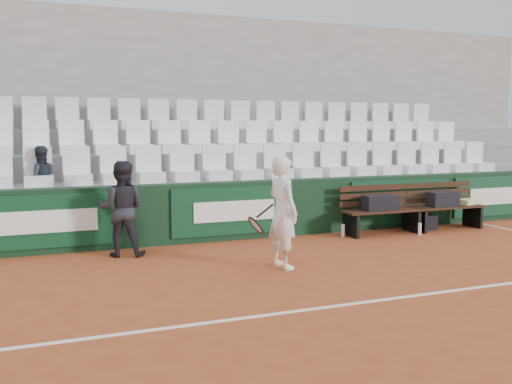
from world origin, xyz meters
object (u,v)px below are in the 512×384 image
(bench_right, at_px, (446,217))
(ball_kid, at_px, (122,209))
(sports_bag_left, at_px, (380,203))
(tennis_player, at_px, (283,212))
(bench_left, at_px, (382,222))
(sports_bag_right, at_px, (443,199))
(water_bottle_near, at_px, (343,231))
(sports_bag_ground, at_px, (423,222))
(water_bottle_far, at_px, (420,229))
(spectator_c, at_px, (39,152))

(bench_right, relative_size, ball_kid, 1.04)
(sports_bag_left, bearing_deg, tennis_player, -149.20)
(bench_left, relative_size, sports_bag_right, 2.53)
(bench_left, height_order, ball_kid, ball_kid)
(sports_bag_left, bearing_deg, water_bottle_near, 175.85)
(bench_right, height_order, water_bottle_near, bench_right)
(sports_bag_ground, xyz_separation_m, ball_kid, (-5.68, -0.16, 0.58))
(sports_bag_right, xyz_separation_m, water_bottle_near, (-2.12, 0.07, -0.47))
(water_bottle_far, distance_m, spectator_c, 6.65)
(bench_left, height_order, water_bottle_near, bench_left)
(bench_right, relative_size, tennis_player, 0.96)
(sports_bag_left, bearing_deg, ball_kid, -179.78)
(bench_right, xyz_separation_m, sports_bag_ground, (-0.43, 0.12, -0.09))
(sports_bag_left, relative_size, ball_kid, 0.43)
(bench_left, height_order, bench_right, same)
(bench_left, xyz_separation_m, sports_bag_ground, (1.01, 0.12, -0.09))
(tennis_player, bearing_deg, water_bottle_far, 20.69)
(sports_bag_left, bearing_deg, spectator_c, 168.89)
(sports_bag_ground, bearing_deg, sports_bag_left, -172.46)
(sports_bag_ground, relative_size, ball_kid, 0.32)
(sports_bag_right, relative_size, ball_kid, 0.41)
(sports_bag_ground, xyz_separation_m, tennis_player, (-3.72, -1.72, 0.64))
(sports_bag_left, relative_size, water_bottle_far, 2.76)
(bench_left, relative_size, ball_kid, 1.04)
(bench_right, relative_size, water_bottle_far, 6.62)
(sports_bag_left, bearing_deg, sports_bag_ground, 7.54)
(bench_right, xyz_separation_m, spectator_c, (-7.21, 1.10, 1.32))
(sports_bag_left, bearing_deg, water_bottle_far, -28.97)
(bench_right, height_order, sports_bag_left, sports_bag_left)
(sports_bag_ground, height_order, ball_kid, ball_kid)
(bench_right, height_order, ball_kid, ball_kid)
(bench_right, xyz_separation_m, ball_kid, (-6.10, -0.04, 0.50))
(water_bottle_near, height_order, tennis_player, tennis_player)
(bench_left, distance_m, ball_kid, 4.69)
(water_bottle_far, bearing_deg, tennis_player, -159.31)
(bench_left, bearing_deg, ball_kid, -179.45)
(spectator_c, bearing_deg, water_bottle_far, 158.02)
(water_bottle_near, xyz_separation_m, spectator_c, (-4.98, 1.07, 1.43))
(sports_bag_right, distance_m, tennis_player, 4.33)
(sports_bag_left, distance_m, sports_bag_ground, 1.17)
(sports_bag_ground, distance_m, water_bottle_far, 0.67)
(water_bottle_far, height_order, spectator_c, spectator_c)
(water_bottle_near, relative_size, spectator_c, 0.21)
(sports_bag_left, relative_size, sports_bag_ground, 1.36)
(bench_left, distance_m, bench_right, 1.44)
(tennis_player, height_order, spectator_c, spectator_c)
(bench_left, distance_m, tennis_player, 3.20)
(water_bottle_near, bearing_deg, tennis_player, -139.65)
(sports_bag_left, relative_size, spectator_c, 0.57)
(bench_right, xyz_separation_m, water_bottle_far, (-0.88, -0.37, -0.11))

